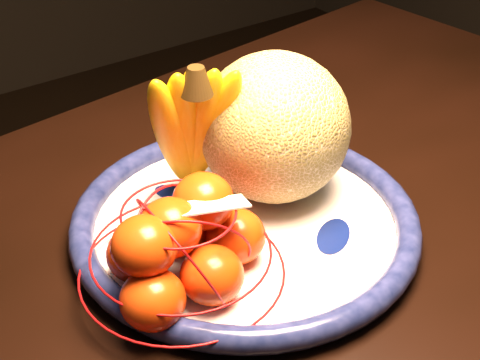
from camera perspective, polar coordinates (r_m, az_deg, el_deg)
fruit_bowl at (r=0.85m, az=0.39°, el=-3.37°), size 0.40×0.40×0.03m
cantaloupe at (r=0.85m, az=2.69°, el=4.09°), size 0.18×0.18×0.18m
banana_bunch at (r=0.83m, az=-3.78°, el=4.32°), size 0.13×0.13×0.21m
mandarin_bag at (r=0.75m, az=-4.59°, el=-5.16°), size 0.24×0.24×0.13m
price_tag at (r=0.72m, az=-2.14°, el=-1.97°), size 0.08×0.04×0.01m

